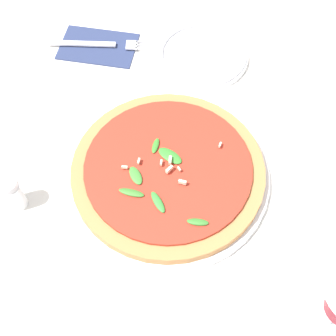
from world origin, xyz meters
name	(u,v)px	position (x,y,z in m)	size (l,w,h in m)	color
ground_plane	(188,192)	(0.00, 0.00, 0.00)	(6.00, 6.00, 0.00)	silver
pizza_arugula_main	(168,172)	(-0.04, 0.02, 0.02)	(0.34, 0.34, 0.05)	white
napkin	(98,46)	(-0.24, 0.30, 0.00)	(0.16, 0.10, 0.01)	navy
fork	(102,44)	(-0.23, 0.30, 0.01)	(0.22, 0.05, 0.00)	silver
side_plate_white	(203,55)	(-0.03, 0.31, 0.01)	(0.18, 0.18, 0.02)	white
shaker_pepper	(13,194)	(-0.27, -0.08, 0.03)	(0.03, 0.03, 0.07)	silver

